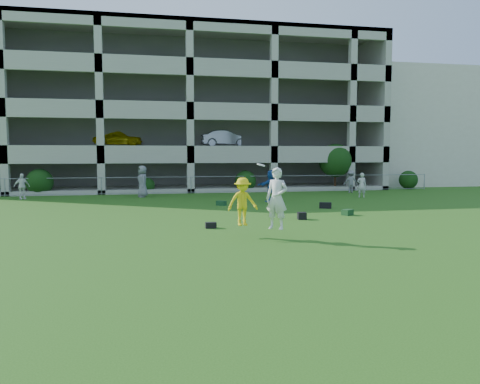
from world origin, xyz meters
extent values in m
plane|color=#235114|center=(0.00, 0.00, 0.00)|extent=(100.00, 100.00, 0.00)
cube|color=beige|center=(23.00, 28.00, 5.00)|extent=(16.00, 14.00, 10.00)
imported|color=white|center=(-10.47, 16.92, 0.78)|extent=(0.98, 0.79, 1.56)
imported|color=slate|center=(-3.29, 16.80, 1.00)|extent=(0.85, 1.10, 2.01)
imported|color=#224D9C|center=(3.99, 12.50, 0.92)|extent=(1.77, 1.22, 1.84)
imported|color=silver|center=(10.25, 13.83, 0.78)|extent=(0.67, 0.57, 1.56)
imported|color=slate|center=(11.11, 17.28, 0.79)|extent=(1.10, 0.74, 1.58)
cube|color=black|center=(-0.73, 3.73, 0.11)|extent=(0.41, 0.26, 0.22)
cube|color=#173B15|center=(5.82, 6.14, 0.13)|extent=(0.61, 0.57, 0.26)
cube|color=black|center=(3.36, 5.27, 0.15)|extent=(0.39, 0.39, 0.30)
cube|color=black|center=(5.83, 8.80, 0.15)|extent=(0.67, 0.52, 0.30)
cube|color=#14371D|center=(0.85, 11.10, 0.12)|extent=(0.57, 0.56, 0.25)
imported|color=yellow|center=(0.04, 1.64, 1.19)|extent=(1.09, 0.72, 1.59)
imported|color=silver|center=(1.02, 0.94, 1.35)|extent=(0.86, 0.82, 1.98)
cylinder|color=white|center=(0.54, 1.15, 2.42)|extent=(0.28, 0.27, 0.13)
cube|color=#9E998C|center=(0.00, 32.75, 6.00)|extent=(30.00, 0.50, 12.00)
cube|color=#9E998C|center=(14.75, 26.00, 6.00)|extent=(0.50, 14.00, 12.00)
cube|color=#9E998C|center=(0.00, 26.00, 11.85)|extent=(30.00, 14.00, 0.30)
cube|color=#9E998C|center=(0.00, 26.00, 0.15)|extent=(30.00, 14.00, 0.30)
cube|color=#9E998C|center=(0.00, 26.00, 3.15)|extent=(30.00, 14.00, 0.30)
cube|color=#9E998C|center=(0.00, 26.00, 6.15)|extent=(30.00, 14.00, 0.30)
cube|color=#9E998C|center=(0.00, 26.00, 9.15)|extent=(30.00, 14.00, 0.30)
cube|color=#9E998C|center=(0.00, 19.15, 2.55)|extent=(30.00, 0.30, 0.90)
cube|color=#9E998C|center=(0.00, 19.15, 5.55)|extent=(30.00, 0.30, 0.90)
cube|color=#9E998C|center=(0.00, 19.15, 8.55)|extent=(30.00, 0.30, 0.90)
cube|color=#9E998C|center=(0.00, 19.15, 11.55)|extent=(30.00, 0.30, 0.90)
cube|color=#9E998C|center=(-12.00, 19.25, 6.00)|extent=(0.50, 0.50, 12.00)
cube|color=#9E998C|center=(-6.00, 19.25, 6.00)|extent=(0.50, 0.50, 12.00)
cube|color=#9E998C|center=(0.00, 19.25, 6.00)|extent=(0.50, 0.50, 12.00)
cube|color=#9E998C|center=(6.00, 19.25, 6.00)|extent=(0.50, 0.50, 12.00)
cube|color=#9E998C|center=(12.00, 19.25, 6.00)|extent=(0.50, 0.50, 12.00)
cube|color=#605E59|center=(0.00, 28.00, 6.00)|extent=(29.00, 9.00, 11.60)
imported|color=yellow|center=(-5.16, 24.00, 3.96)|extent=(4.02, 1.96, 1.32)
imported|color=#ACAFB3|center=(3.18, 24.00, 3.96)|extent=(4.17, 2.00, 1.32)
cylinder|color=gray|center=(-12.00, 19.00, 0.60)|extent=(0.06, 0.06, 1.20)
cylinder|color=gray|center=(-6.00, 19.00, 0.60)|extent=(0.06, 0.06, 1.20)
cylinder|color=gray|center=(0.00, 19.00, 0.60)|extent=(0.06, 0.06, 1.20)
cylinder|color=gray|center=(6.00, 19.00, 0.60)|extent=(0.06, 0.06, 1.20)
cylinder|color=gray|center=(12.00, 19.00, 0.60)|extent=(0.06, 0.06, 1.20)
cylinder|color=gray|center=(18.00, 19.00, 0.60)|extent=(0.06, 0.06, 1.20)
cylinder|color=gray|center=(0.00, 19.00, 1.15)|extent=(36.00, 0.04, 0.04)
cylinder|color=gray|center=(0.00, 19.00, 0.08)|extent=(36.00, 0.04, 0.04)
sphere|color=#163D11|center=(-10.00, 19.60, 0.88)|extent=(1.76, 1.76, 1.76)
sphere|color=#163D11|center=(-3.00, 19.60, 0.55)|extent=(1.10, 1.10, 1.10)
sphere|color=#163D11|center=(4.00, 19.60, 0.77)|extent=(1.54, 1.54, 1.54)
cylinder|color=#382314|center=(11.00, 19.80, 0.98)|extent=(0.16, 0.16, 1.96)
sphere|color=#163D11|center=(11.00, 19.80, 2.24)|extent=(2.52, 2.52, 2.52)
sphere|color=#163D11|center=(17.00, 19.60, 0.72)|extent=(1.43, 1.43, 1.43)
camera|label=1|loc=(-3.10, -13.42, 2.80)|focal=35.00mm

